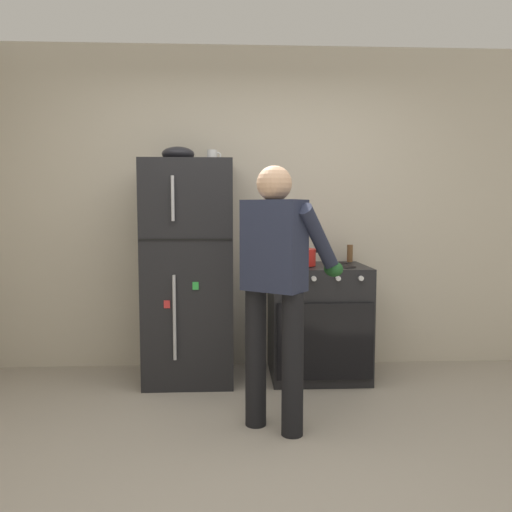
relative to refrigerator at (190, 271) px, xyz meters
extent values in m
plane|color=#9E9384|center=(0.45, -1.57, -0.86)|extent=(8.00, 8.00, 0.00)
cube|color=beige|center=(0.45, 0.38, 0.49)|extent=(6.00, 0.10, 2.70)
cube|color=black|center=(0.00, 0.00, 0.00)|extent=(0.68, 0.68, 1.71)
cube|color=black|center=(0.00, -0.34, 0.27)|extent=(0.67, 0.01, 0.01)
cylinder|color=#B7B7BC|center=(-0.08, -0.36, -0.29)|extent=(0.02, 0.02, 0.62)
cylinder|color=#B7B7BC|center=(-0.08, -0.36, 0.57)|extent=(0.02, 0.02, 0.32)
cube|color=red|center=(-0.14, -0.35, -0.20)|extent=(0.04, 0.01, 0.06)
cube|color=green|center=(0.07, -0.35, -0.06)|extent=(0.04, 0.01, 0.06)
cube|color=black|center=(1.02, 0.00, -0.41)|extent=(0.76, 0.64, 0.90)
cube|color=black|center=(1.02, -0.32, -0.48)|extent=(0.53, 0.01, 0.32)
cylinder|color=black|center=(0.84, -0.14, 0.05)|extent=(0.17, 0.17, 0.01)
cylinder|color=black|center=(1.20, -0.14, 0.05)|extent=(0.17, 0.17, 0.01)
cylinder|color=black|center=(0.84, 0.14, 0.05)|extent=(0.17, 0.17, 0.01)
cylinder|color=black|center=(1.20, 0.14, 0.05)|extent=(0.17, 0.17, 0.01)
cylinder|color=silver|center=(0.76, -0.33, -0.02)|extent=(0.04, 0.03, 0.04)
cylinder|color=silver|center=(0.93, -0.33, -0.02)|extent=(0.04, 0.03, 0.04)
cylinder|color=silver|center=(1.11, -0.33, -0.02)|extent=(0.04, 0.03, 0.04)
cylinder|color=silver|center=(1.28, -0.33, -0.02)|extent=(0.04, 0.03, 0.04)
cube|color=black|center=(1.02, -0.33, -0.49)|extent=(0.72, 0.03, 0.58)
cylinder|color=black|center=(0.48, -0.93, -0.43)|extent=(0.13, 0.13, 0.86)
cylinder|color=black|center=(0.69, -1.08, -0.43)|extent=(0.13, 0.13, 0.86)
cube|color=#23283D|center=(0.58, -1.00, 0.27)|extent=(0.41, 0.37, 0.54)
sphere|color=tan|center=(0.58, -1.00, 0.64)|extent=(0.21, 0.21, 0.21)
sphere|color=#272727|center=(0.58, -1.00, 0.60)|extent=(0.15, 0.15, 0.15)
cylinder|color=#23283D|center=(0.54, -0.72, 0.30)|extent=(0.35, 0.43, 0.45)
cylinder|color=#23283D|center=(0.86, -0.96, 0.30)|extent=(0.35, 0.43, 0.45)
ellipsoid|color=#1E5123|center=(0.66, -0.56, 0.11)|extent=(0.12, 0.18, 0.10)
ellipsoid|color=#1E5123|center=(0.98, -0.79, 0.11)|extent=(0.12, 0.18, 0.10)
cylinder|color=red|center=(0.86, -0.05, 0.11)|extent=(0.26, 0.26, 0.13)
cube|color=black|center=(0.71, -0.05, 0.16)|extent=(0.05, 0.03, 0.02)
cube|color=black|center=(1.01, -0.05, 0.16)|extent=(0.05, 0.03, 0.02)
cylinder|color=silver|center=(0.18, 0.05, 0.90)|extent=(0.08, 0.08, 0.10)
torus|color=silver|center=(0.22, 0.05, 0.91)|extent=(0.06, 0.01, 0.06)
cylinder|color=brown|center=(1.32, 0.20, 0.12)|extent=(0.05, 0.05, 0.14)
ellipsoid|color=black|center=(-0.08, 0.00, 0.91)|extent=(0.25, 0.25, 0.11)
camera|label=1|loc=(0.33, -3.99, 0.48)|focal=35.63mm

